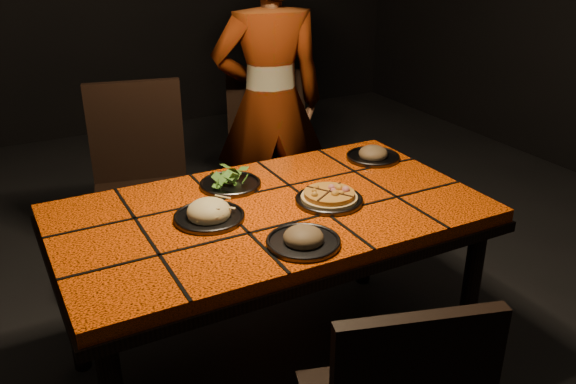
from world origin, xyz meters
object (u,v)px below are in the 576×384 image
chair_far_left (141,174)px  chair_far_right (268,148)px  dining_table (271,226)px  plate_pizza (329,198)px  plate_pasta (209,214)px  diner (270,104)px

chair_far_left → chair_far_right: chair_far_left is taller
dining_table → plate_pizza: (0.22, -0.06, 0.10)m
chair_far_left → plate_pasta: (0.01, -0.94, 0.18)m
dining_table → chair_far_right: size_ratio=1.65×
plate_pizza → plate_pasta: plate_pasta is taller
chair_far_right → diner: size_ratio=0.58×
chair_far_right → plate_pizza: (-0.29, -1.12, 0.21)m
dining_table → chair_far_left: size_ratio=1.57×
chair_far_right → plate_pasta: 1.30m
diner → plate_pizza: size_ratio=5.56×
diner → plate_pizza: diner is taller
chair_far_left → diner: diner is taller
diner → plate_pasta: (-0.73, -0.97, -0.07)m
dining_table → plate_pizza: 0.25m
dining_table → chair_far_right: (0.51, 1.05, -0.11)m
chair_far_right → plate_pasta: size_ratio=3.77×
dining_table → plate_pizza: bearing=-16.3°
diner → plate_pasta: diner is taller
diner → plate_pizza: 1.09m
chair_far_right → plate_pizza: size_ratio=3.25×
dining_table → diner: size_ratio=0.97×
diner → plate_pizza: bearing=89.5°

